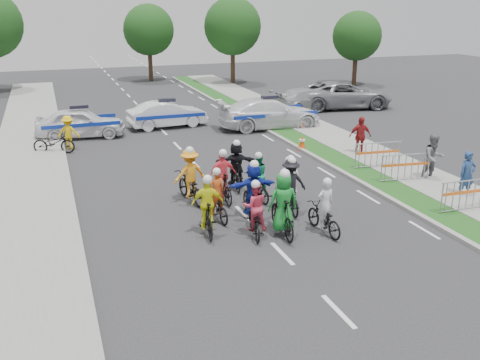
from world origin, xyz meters
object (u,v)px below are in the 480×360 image
object	(u,v)px
cone_0	(302,143)
rider_0	(324,215)
rider_1	(283,210)
rider_6	(216,202)
rider_4	(290,190)
rider_8	(257,182)
tree_2	(357,36)
barrier_0	(467,197)
spectator_0	(467,175)
rider_11	(236,168)
police_car_0	(80,123)
parked_bike	(54,143)
tree_4	(149,30)
rider_9	(222,181)
spectator_2	(360,136)
civilian_sedan	(308,99)
spectator_1	(433,158)
barrier_2	(377,156)
police_car_1	(167,114)
tree_1	(233,27)
rider_10	(190,181)
rider_5	(253,194)
police_car_2	(270,113)
civilian_suv	(344,95)
barrier_1	(405,169)
cone_1	(302,124)
rider_7	(289,183)
rider_3	(207,211)
marshal_hiviz	(69,132)
rider_2	(254,214)

from	to	relation	value
cone_0	rider_0	bearing A→B (deg)	-112.27
rider_1	rider_6	bearing A→B (deg)	-45.51
rider_4	rider_8	bearing A→B (deg)	-57.68
tree_2	barrier_0	bearing A→B (deg)	-114.05
barrier_0	cone_0	distance (m)	8.84
rider_6	spectator_0	distance (m)	8.74
rider_11	police_car_0	distance (m)	10.95
rider_4	parked_bike	world-z (taller)	rider_4
rider_0	police_car_0	world-z (taller)	rider_0
rider_1	tree_4	bearing A→B (deg)	-89.24
rider_9	tree_4	distance (m)	30.07
rider_8	spectator_2	world-z (taller)	spectator_2
rider_0	tree_4	xyz separation A→B (m)	(1.31, 33.15, 3.61)
barrier_0	civilian_sedan	bearing A→B (deg)	80.17
spectator_1	barrier_2	distance (m)	2.27
police_car_1	spectator_0	world-z (taller)	spectator_0
rider_8	rider_11	xyz separation A→B (m)	(-0.30, 1.32, 0.13)
tree_1	rider_10	bearing A→B (deg)	-112.12
rider_10	cone_0	xyz separation A→B (m)	(6.49, 4.73, -0.41)
parked_bike	tree_2	xyz separation A→B (m)	(23.44, 13.36, 3.35)
rider_11	police_car_0	size ratio (longest dim) A/B	0.43
rider_5	police_car_0	xyz separation A→B (m)	(-4.27, 12.67, -0.07)
police_car_2	civilian_sedan	distance (m)	5.50
rider_0	rider_1	bearing A→B (deg)	-18.41
rider_10	rider_11	world-z (taller)	rider_10
rider_11	civilian_suv	world-z (taller)	rider_11
rider_4	barrier_1	size ratio (longest dim) A/B	0.94
civilian_suv	spectator_2	size ratio (longest dim) A/B	3.52
rider_6	tree_1	bearing A→B (deg)	-115.93
rider_5	cone_1	distance (m)	12.39
spectator_2	tree_1	bearing A→B (deg)	93.98
rider_0	civilian_suv	xyz separation A→B (m)	(10.45, 16.80, 0.27)
rider_8	rider_5	bearing A→B (deg)	58.79
rider_7	barrier_0	distance (m)	5.66
parked_bike	tree_2	size ratio (longest dim) A/B	0.32
rider_3	police_car_0	bearing A→B (deg)	-71.26
police_car_0	rider_1	bearing A→B (deg)	-153.69
rider_4	barrier_2	bearing A→B (deg)	-142.47
tree_4	barrier_1	bearing A→B (deg)	-83.00
rider_6	spectator_1	distance (m)	8.80
rider_5	police_car_2	bearing A→B (deg)	-113.51
spectator_2	marshal_hiviz	xyz separation A→B (m)	(-11.92, 5.49, -0.09)
tree_2	police_car_0	bearing A→B (deg)	-154.17
rider_2	barrier_1	world-z (taller)	rider_2
rider_2	barrier_1	xyz separation A→B (m)	(6.97, 2.47, -0.08)
rider_6	rider_10	distance (m)	1.80
cone_0	tree_1	size ratio (longest dim) A/B	0.10
rider_1	barrier_0	world-z (taller)	rider_1
barrier_0	barrier_1	xyz separation A→B (m)	(0.00, 3.19, 0.00)
barrier_1	civilian_suv	bearing A→B (deg)	68.45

